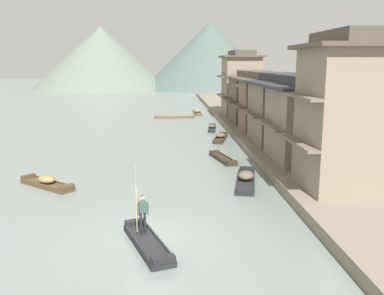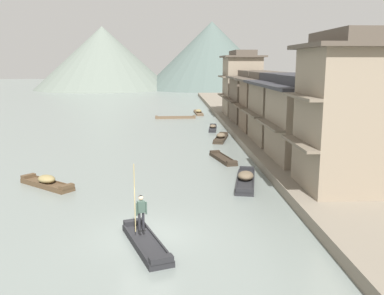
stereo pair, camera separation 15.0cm
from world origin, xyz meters
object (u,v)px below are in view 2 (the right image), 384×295
(house_waterfront_end, at_px, (242,83))
(boat_moored_nearest, at_px, (47,183))
(boatman_person, at_px, (141,209))
(house_waterfront_far, at_px, (256,97))
(boat_moored_far, at_px, (213,128))
(house_waterfront_nearest, at_px, (343,113))
(boat_midriver_drifting, at_px, (246,179))
(house_waterfront_narrow, at_px, (268,102))
(boat_moored_second, at_px, (175,118))
(boat_moored_third, at_px, (221,138))
(boat_midriver_upstream, at_px, (223,159))
(house_waterfront_second, at_px, (303,119))
(boat_foreground_poled, at_px, (146,243))
(boat_upstream_distant, at_px, (198,112))
(house_waterfront_tall, at_px, (285,109))

(house_waterfront_end, bearing_deg, boat_moored_nearest, -118.23)
(boatman_person, xyz_separation_m, house_waterfront_end, (11.14, 41.51, 3.44))
(boatman_person, distance_m, house_waterfront_end, 43.12)
(boatman_person, xyz_separation_m, house_waterfront_far, (11.60, 33.77, 2.14))
(boat_moored_far, bearing_deg, house_waterfront_nearest, -79.76)
(boat_midriver_drifting, distance_m, house_waterfront_narrow, 19.02)
(boat_moored_second, bearing_deg, house_waterfront_narrow, -57.69)
(house_waterfront_end, bearing_deg, boat_moored_second, 177.55)
(house_waterfront_nearest, distance_m, house_waterfront_narrow, 21.25)
(boatman_person, xyz_separation_m, boat_moored_far, (6.18, 31.43, -1.29))
(boat_moored_second, relative_size, house_waterfront_narrow, 0.87)
(boatman_person, height_order, boat_moored_far, boatman_person)
(boat_moored_nearest, bearing_deg, house_waterfront_narrow, 45.08)
(boat_moored_nearest, height_order, house_waterfront_end, house_waterfront_end)
(boat_moored_second, xyz_separation_m, boat_moored_third, (4.44, -17.31, 0.11))
(boat_moored_second, distance_m, boat_moored_third, 17.87)
(boat_midriver_upstream, relative_size, house_waterfront_second, 0.61)
(boat_foreground_poled, bearing_deg, boat_moored_nearest, 126.20)
(boat_midriver_drifting, height_order, house_waterfront_nearest, house_waterfront_nearest)
(house_waterfront_end, bearing_deg, boatman_person, -105.03)
(boat_midriver_upstream, bearing_deg, boat_moored_nearest, -150.33)
(boat_moored_far, distance_m, boat_midriver_drifting, 22.65)
(boat_moored_nearest, distance_m, boat_upstream_distant, 40.52)
(boat_moored_nearest, distance_m, house_waterfront_narrow, 25.76)
(boat_moored_far, height_order, house_waterfront_second, house_waterfront_second)
(boat_upstream_distant, height_order, house_waterfront_narrow, house_waterfront_narrow)
(boat_midriver_upstream, height_order, house_waterfront_narrow, house_waterfront_narrow)
(boat_moored_nearest, relative_size, house_waterfront_narrow, 0.61)
(boat_moored_far, height_order, boat_upstream_distant, boat_upstream_distant)
(boatman_person, bearing_deg, house_waterfront_nearest, 26.85)
(boat_moored_second, xyz_separation_m, house_waterfront_second, (9.03, -29.14, 3.50))
(boat_upstream_distant, bearing_deg, house_waterfront_nearest, -82.69)
(boat_midriver_drifting, relative_size, house_waterfront_tall, 0.76)
(house_waterfront_second, bearing_deg, boat_moored_second, 107.23)
(boat_midriver_drifting, bearing_deg, house_waterfront_far, 77.62)
(house_waterfront_second, bearing_deg, house_waterfront_end, 89.57)
(boat_foreground_poled, relative_size, house_waterfront_tall, 0.60)
(boat_midriver_drifting, bearing_deg, house_waterfront_nearest, -34.62)
(boatman_person, relative_size, boat_midriver_upstream, 0.69)
(house_waterfront_narrow, bearing_deg, house_waterfront_tall, -89.38)
(boat_midriver_drifting, bearing_deg, boat_moored_third, 89.18)
(boat_moored_far, distance_m, house_waterfront_far, 6.83)
(boat_moored_far, xyz_separation_m, house_waterfront_far, (5.42, 2.34, 3.43))
(boat_midriver_drifting, bearing_deg, boat_moored_nearest, -179.25)
(boat_midriver_drifting, bearing_deg, house_waterfront_narrow, 73.22)
(house_waterfront_second, relative_size, house_waterfront_far, 0.96)
(boat_foreground_poled, xyz_separation_m, house_waterfront_narrow, (11.28, 27.32, 3.48))
(house_waterfront_end, bearing_deg, boat_foreground_poled, -104.51)
(boatman_person, xyz_separation_m, boat_moored_second, (1.90, 41.90, -1.36))
(boat_upstream_distant, relative_size, house_waterfront_end, 0.66)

